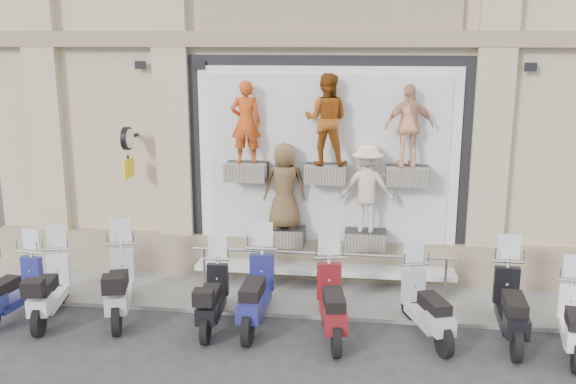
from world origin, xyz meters
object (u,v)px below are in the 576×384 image
Objects in this scene: scooter_e at (256,280)px; scooter_h at (512,294)px; scooter_g at (427,295)px; clock_sign_bracket at (128,146)px; scooter_d at (212,287)px; scooter_a at (12,279)px; guard_rail at (322,275)px; scooter_f at (332,290)px; scooter_i at (575,311)px; scooter_c at (119,274)px; scooter_b at (49,278)px.

scooter_e is 4.24m from scooter_h.
clock_sign_bracket is at bearing 141.75° from scooter_g.
clock_sign_bracket is 3.56m from scooter_d.
scooter_a is 7.19m from scooter_g.
scooter_f is at bearing -79.61° from guard_rail.
clock_sign_bracket is 8.53m from scooter_i.
scooter_c is at bearing -77.03° from clock_sign_bracket.
scooter_b is at bearing -176.78° from scooter_e.
scooter_b is at bearing 161.10° from scooter_g.
scooter_h is (8.55, 0.25, 0.07)m from scooter_a.
scooter_a is 0.91× the size of scooter_f.
scooter_f reaches higher than scooter_a.
scooter_a is 1.04× the size of scooter_i.
guard_rail is 4.57m from clock_sign_bracket.
scooter_i is (2.24, -0.24, -0.04)m from scooter_g.
guard_rail is 2.53× the size of scooter_h.
scooter_f reaches higher than scooter_g.
scooter_a is at bearing 178.52° from scooter_d.
scooter_g is (3.61, 0.04, 0.03)m from scooter_d.
scooter_e is 1.03× the size of scooter_f.
scooter_f is (4.19, -2.05, -1.98)m from clock_sign_bracket.
scooter_i is (8.77, -0.15, -0.06)m from scooter_b.
guard_rail is 1.65m from scooter_f.
scooter_a is 9.44m from scooter_i.
scooter_b is 2.92m from scooter_d.
scooter_f is at bearing -10.89° from scooter_b.
clock_sign_bracket is at bearing 173.16° from guard_rail.
scooter_b is 0.94× the size of scooter_f.
scooter_i is (5.85, -0.20, -0.01)m from scooter_d.
scooter_e is (2.45, -0.04, 0.02)m from scooter_c.
scooter_i is at bearing -5.28° from scooter_d.
scooter_h is at bearing -16.62° from scooter_c.
scooter_g is 0.94× the size of scooter_h.
scooter_c is 1.73m from scooter_d.
scooter_e reaches higher than scooter_i.
scooter_e is 5.13m from scooter_i.
scooter_e is (0.73, 0.13, 0.11)m from scooter_d.
clock_sign_bracket is at bearing 58.18° from scooter_b.
scooter_f is at bearing -20.17° from scooter_c.
scooter_d is 4.97m from scooter_h.
scooter_c is (1.86, 0.28, 0.08)m from scooter_a.
guard_rail is 2.81× the size of scooter_d.
scooter_i is (7.57, -0.37, -0.11)m from scooter_c.
scooter_e is at bearing -173.80° from scooter_i.
scooter_d is 0.89× the size of scooter_f.
scooter_f is 1.14× the size of scooter_i.
scooter_c reaches higher than guard_rail.
scooter_a is 0.96× the size of scooter_b.
scooter_b is at bearing -175.74° from scooter_h.
scooter_e is 1.17× the size of scooter_i.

